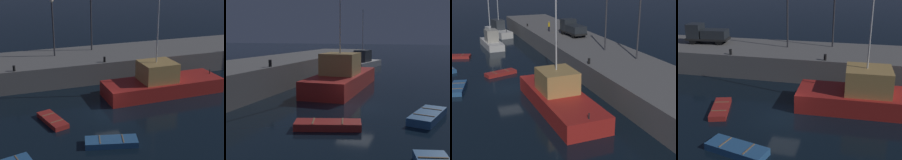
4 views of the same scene
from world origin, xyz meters
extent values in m
plane|color=black|center=(0.00, 0.00, 0.00)|extent=(320.00, 320.00, 0.00)
cube|color=slate|center=(0.00, 12.48, 1.28)|extent=(75.46, 8.79, 2.55)
cube|color=red|center=(7.12, 3.24, 0.79)|extent=(13.02, 4.32, 1.57)
cube|color=tan|center=(6.40, 3.22, 2.60)|extent=(3.70, 3.31, 2.06)
cylinder|color=silver|center=(6.23, 3.22, 8.44)|extent=(0.14, 0.14, 9.61)
cylinder|color=#262626|center=(13.07, 3.34, 1.82)|extent=(0.10, 0.10, 0.50)
cube|color=silver|center=(-20.68, 1.85, 0.53)|extent=(7.42, 2.83, 1.05)
cube|color=#ADA899|center=(-20.61, 1.85, 2.00)|extent=(2.66, 1.97, 1.88)
cylinder|color=silver|center=(-21.23, 1.82, 5.43)|extent=(0.14, 0.14, 4.99)
cylinder|color=#262626|center=(-24.04, 1.67, 1.30)|extent=(0.10, 0.10, 0.50)
cube|color=silver|center=(-30.56, 4.88, 0.59)|extent=(9.02, 3.88, 1.18)
cube|color=#33383D|center=(-30.58, 4.87, 2.09)|extent=(3.25, 2.25, 1.82)
cylinder|color=silver|center=(-30.16, 4.95, 5.19)|extent=(0.14, 0.14, 4.40)
cylinder|color=#262626|center=(-26.61, 5.62, 1.43)|extent=(0.10, 0.10, 0.50)
cube|color=#2D6099|center=(-1.69, -5.24, 0.25)|extent=(4.34, 2.40, 0.49)
cube|color=olive|center=(-0.81, -5.45, 0.51)|extent=(0.39, 1.30, 0.04)
cube|color=olive|center=(-2.57, -5.02, 0.51)|extent=(0.39, 1.30, 0.04)
cube|color=#B22823|center=(-15.84, -4.21, 0.20)|extent=(2.73, 4.26, 0.40)
cube|color=olive|center=(-15.56, -3.38, 0.42)|extent=(1.35, 0.52, 0.04)
cube|color=#B22823|center=(-5.38, 0.18, 0.21)|extent=(2.37, 4.05, 0.42)
cube|color=olive|center=(-5.14, -0.63, 0.44)|extent=(1.17, 0.42, 0.04)
cube|color=olive|center=(-5.62, 0.99, 0.44)|extent=(1.17, 0.42, 0.04)
cylinder|color=#38383D|center=(-2.74, 13.13, 5.82)|extent=(0.20, 0.20, 6.54)
cylinder|color=#38383D|center=(2.40, 14.51, 6.53)|extent=(0.20, 0.20, 7.94)
cylinder|color=black|center=(-14.45, 11.99, 3.00)|extent=(0.92, 0.37, 0.90)
cylinder|color=black|center=(-14.62, 13.71, 3.00)|extent=(0.92, 0.37, 0.90)
cylinder|color=black|center=(-11.13, 12.32, 3.00)|extent=(0.92, 0.37, 0.90)
cylinder|color=black|center=(-11.30, 14.04, 3.00)|extent=(0.92, 0.37, 0.90)
cube|color=black|center=(-12.88, 13.01, 3.13)|extent=(5.39, 2.57, 0.25)
cube|color=#23282D|center=(-14.43, 12.86, 4.10)|extent=(1.87, 2.22, 1.70)
cube|color=#23282D|center=(-11.94, 13.11, 3.76)|extent=(3.21, 2.35, 1.01)
cylinder|color=black|center=(-17.43, 10.78, 2.96)|extent=(0.13, 0.13, 0.80)
cylinder|color=black|center=(-17.74, 10.77, 2.96)|extent=(0.13, 0.13, 0.80)
cylinder|color=yellow|center=(-17.58, 10.78, 3.69)|extent=(0.32, 0.32, 0.66)
sphere|color=tan|center=(-17.58, 10.78, 4.14)|extent=(0.20, 0.20, 0.20)
cylinder|color=black|center=(2.24, 8.51, 2.87)|extent=(0.28, 0.28, 0.62)
cylinder|color=black|center=(-23.70, 8.83, 2.79)|extent=(0.28, 0.28, 0.47)
cylinder|color=black|center=(-7.90, 8.44, 2.85)|extent=(0.28, 0.28, 0.60)
camera|label=1|loc=(-9.26, -27.12, 13.59)|focal=53.88mm
camera|label=2|loc=(-20.80, -5.56, 5.32)|focal=47.34mm
camera|label=3|loc=(34.26, -7.11, 12.75)|focal=54.03mm
camera|label=4|loc=(5.35, -20.60, 10.88)|focal=48.16mm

